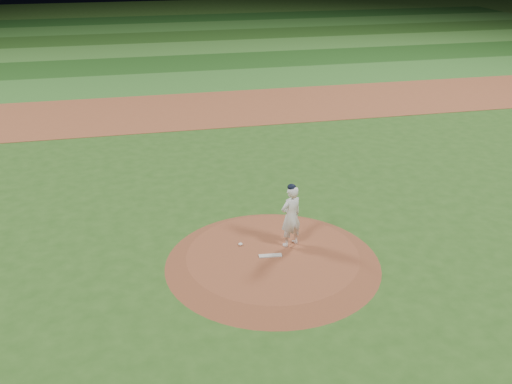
# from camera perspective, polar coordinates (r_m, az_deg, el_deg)

# --- Properties ---
(ground) EXTENTS (120.00, 120.00, 0.00)m
(ground) POSITION_cam_1_polar(r_m,az_deg,el_deg) (14.73, 1.67, -7.09)
(ground) COLOR #2B561C
(ground) RESTS_ON ground
(infield_dirt_band) EXTENTS (70.00, 6.00, 0.02)m
(infield_dirt_band) POSITION_cam_1_polar(r_m,az_deg,el_deg) (27.42, -5.42, 8.24)
(infield_dirt_band) COLOR brown
(infield_dirt_band) RESTS_ON ground
(outfield_stripe_0) EXTENTS (70.00, 5.00, 0.02)m
(outfield_stripe_0) POSITION_cam_1_polar(r_m,az_deg,el_deg) (32.71, -6.68, 10.90)
(outfield_stripe_0) COLOR #337028
(outfield_stripe_0) RESTS_ON ground
(outfield_stripe_1) EXTENTS (70.00, 5.00, 0.02)m
(outfield_stripe_1) POSITION_cam_1_polar(r_m,az_deg,el_deg) (37.56, -7.54, 12.66)
(outfield_stripe_1) COLOR #1D4B18
(outfield_stripe_1) RESTS_ON ground
(outfield_stripe_2) EXTENTS (70.00, 5.00, 0.02)m
(outfield_stripe_2) POSITION_cam_1_polar(r_m,az_deg,el_deg) (42.45, -8.20, 14.02)
(outfield_stripe_2) COLOR #38742A
(outfield_stripe_2) RESTS_ON ground
(outfield_stripe_3) EXTENTS (70.00, 5.00, 0.02)m
(outfield_stripe_3) POSITION_cam_1_polar(r_m,az_deg,el_deg) (47.36, -8.73, 15.09)
(outfield_stripe_3) COLOR #204917
(outfield_stripe_3) RESTS_ON ground
(outfield_stripe_4) EXTENTS (70.00, 5.00, 0.02)m
(outfield_stripe_4) POSITION_cam_1_polar(r_m,az_deg,el_deg) (52.29, -9.17, 15.96)
(outfield_stripe_4) COLOR #2E6524
(outfield_stripe_4) RESTS_ON ground
(outfield_stripe_5) EXTENTS (70.00, 5.00, 0.02)m
(outfield_stripe_5) POSITION_cam_1_polar(r_m,az_deg,el_deg) (57.23, -9.53, 16.68)
(outfield_stripe_5) COLOR #184516
(outfield_stripe_5) RESTS_ON ground
(pitchers_mound) EXTENTS (5.50, 5.50, 0.25)m
(pitchers_mound) POSITION_cam_1_polar(r_m,az_deg,el_deg) (14.66, 1.68, -6.68)
(pitchers_mound) COLOR brown
(pitchers_mound) RESTS_ON ground
(pitching_rubber) EXTENTS (0.60, 0.20, 0.03)m
(pitching_rubber) POSITION_cam_1_polar(r_m,az_deg,el_deg) (14.52, 1.44, -6.37)
(pitching_rubber) COLOR silver
(pitching_rubber) RESTS_ON pitchers_mound
(rosin_bag) EXTENTS (0.11, 0.11, 0.06)m
(rosin_bag) POSITION_cam_1_polar(r_m,az_deg,el_deg) (14.99, -1.57, -5.23)
(rosin_bag) COLOR white
(rosin_bag) RESTS_ON pitchers_mound
(pitcher_on_mound) EXTENTS (0.72, 0.61, 1.74)m
(pitcher_on_mound) POSITION_cam_1_polar(r_m,az_deg,el_deg) (14.63, 3.50, -2.38)
(pitcher_on_mound) COLOR white
(pitcher_on_mound) RESTS_ON pitchers_mound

